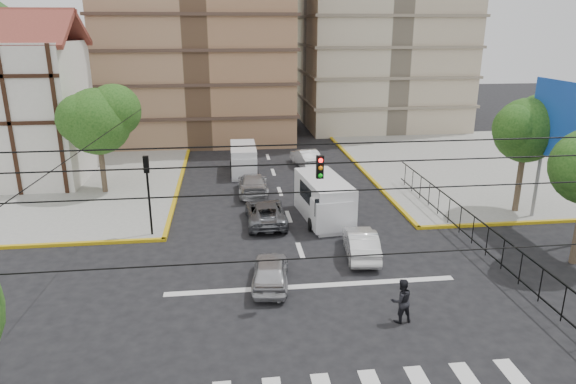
{
  "coord_description": "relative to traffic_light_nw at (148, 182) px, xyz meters",
  "views": [
    {
      "loc": [
        -3.54,
        -18.91,
        11.0
      ],
      "look_at": [
        -0.94,
        2.54,
        4.0
      ],
      "focal_mm": 32.0,
      "sensor_mm": 36.0,
      "label": 1
    }
  ],
  "objects": [
    {
      "name": "ground",
      "position": [
        7.8,
        -7.8,
        -3.11
      ],
      "size": [
        160.0,
        160.0,
        0.0
      ],
      "primitive_type": "plane",
      "color": "black",
      "rests_on": "ground"
    },
    {
      "name": "sidewalk_nw",
      "position": [
        -12.2,
        12.2,
        -3.04
      ],
      "size": [
        26.0,
        26.0,
        0.15
      ],
      "primitive_type": "cube",
      "color": "gray",
      "rests_on": "ground"
    },
    {
      "name": "sidewalk_ne",
      "position": [
        27.8,
        12.2,
        -3.04
      ],
      "size": [
        26.0,
        26.0,
        0.15
      ],
      "primitive_type": "cube",
      "color": "gray",
      "rests_on": "ground"
    },
    {
      "name": "stop_line",
      "position": [
        7.8,
        -6.6,
        -3.11
      ],
      "size": [
        13.0,
        0.4,
        0.01
      ],
      "primitive_type": "cube",
      "color": "silver",
      "rests_on": "ground"
    },
    {
      "name": "tudor_building",
      "position": [
        -11.2,
        12.2,
        2.14
      ],
      "size": [
        10.8,
        8.05,
        12.23
      ],
      "color": "silver",
      "rests_on": "ground"
    },
    {
      "name": "park_fence",
      "position": [
        16.8,
        -3.3,
        -3.11
      ],
      "size": [
        0.1,
        22.5,
        1.66
      ],
      "primitive_type": null,
      "color": "black",
      "rests_on": "ground"
    },
    {
      "name": "billboard",
      "position": [
        22.25,
        -1.8,
        2.89
      ],
      "size": [
        0.36,
        6.2,
        8.1
      ],
      "color": "slate",
      "rests_on": "ground"
    },
    {
      "name": "tree_park_c",
      "position": [
        21.89,
        1.21,
        2.22
      ],
      "size": [
        4.65,
        3.8,
        7.25
      ],
      "color": "#473828",
      "rests_on": "ground"
    },
    {
      "name": "tree_tudor",
      "position": [
        -4.1,
        8.21,
        2.11
      ],
      "size": [
        5.39,
        4.4,
        7.43
      ],
      "color": "#473828",
      "rests_on": "ground"
    },
    {
      "name": "traffic_light_nw",
      "position": [
        0.0,
        0.0,
        0.0
      ],
      "size": [
        0.28,
        0.22,
        4.4
      ],
      "color": "black",
      "rests_on": "ground"
    },
    {
      "name": "traffic_light_hanging",
      "position": [
        7.8,
        -9.84,
        2.79
      ],
      "size": [
        18.0,
        9.12,
        0.92
      ],
      "color": "black",
      "rests_on": "ground"
    },
    {
      "name": "van_right_lane",
      "position": [
        9.82,
        1.26,
        -1.89
      ],
      "size": [
        2.81,
        5.79,
        2.51
      ],
      "rotation": [
        0.0,
        0.0,
        0.12
      ],
      "color": "silver",
      "rests_on": "ground"
    },
    {
      "name": "van_left_lane",
      "position": [
        5.48,
        12.0,
        -2.04
      ],
      "size": [
        2.07,
        4.89,
        2.2
      ],
      "rotation": [
        0.0,
        0.0,
        -0.01
      ],
      "color": "silver",
      "rests_on": "ground"
    },
    {
      "name": "car_silver_front_left",
      "position": [
        5.96,
        -6.23,
        -2.44
      ],
      "size": [
        2.03,
        4.11,
        1.35
      ],
      "primitive_type": "imported",
      "rotation": [
        0.0,
        0.0,
        3.03
      ],
      "color": "#B5B5BA",
      "rests_on": "ground"
    },
    {
      "name": "car_white_front_right",
      "position": [
        10.71,
        -3.76,
        -2.42
      ],
      "size": [
        1.94,
        4.34,
        1.38
      ],
      "primitive_type": "imported",
      "rotation": [
        0.0,
        0.0,
        3.03
      ],
      "color": "white",
      "rests_on": "ground"
    },
    {
      "name": "car_grey_mid_left",
      "position": [
        6.34,
        1.34,
        -2.45
      ],
      "size": [
        2.25,
        4.8,
        1.33
      ],
      "primitive_type": "imported",
      "rotation": [
        0.0,
        0.0,
        3.15
      ],
      "color": "#5C5E64",
      "rests_on": "ground"
    },
    {
      "name": "car_silver_rear_left",
      "position": [
        5.91,
        6.93,
        -2.4
      ],
      "size": [
        2.06,
        4.93,
        1.42
      ],
      "primitive_type": "imported",
      "rotation": [
        0.0,
        0.0,
        3.13
      ],
      "color": "#ACADB1",
      "rests_on": "ground"
    },
    {
      "name": "car_darkgrey_mid_right",
      "position": [
        10.84,
        8.05,
        -2.35
      ],
      "size": [
        1.91,
        4.54,
        1.53
      ],
      "primitive_type": "imported",
      "rotation": [
        0.0,
        0.0,
        3.16
      ],
      "color": "#2A292C",
      "rests_on": "ground"
    },
    {
      "name": "car_white_rear_right",
      "position": [
        10.65,
        13.71,
        -2.39
      ],
      "size": [
        2.24,
        4.59,
        1.45
      ],
      "primitive_type": "imported",
      "rotation": [
        0.0,
        0.0,
        3.31
      ],
      "color": "white",
      "rests_on": "ground"
    },
    {
      "name": "pedestrian_crosswalk",
      "position": [
        10.72,
        -9.83,
        -2.21
      ],
      "size": [
        0.97,
        0.81,
        1.81
      ],
      "primitive_type": "imported",
      "rotation": [
        0.0,
        0.0,
        3.29
      ],
      "color": "black",
      "rests_on": "ground"
    }
  ]
}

